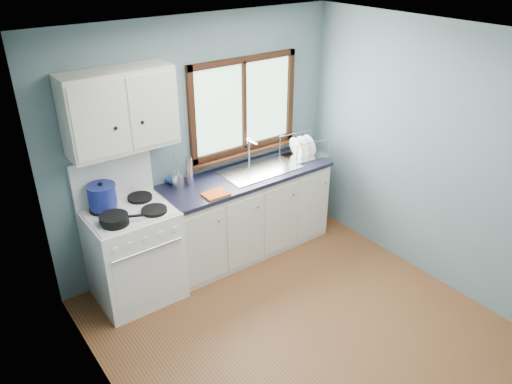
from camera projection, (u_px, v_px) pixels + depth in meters
floor at (313, 340)px, 4.34m from camera, size 3.20×3.60×0.02m
ceiling at (333, 43)px, 3.18m from camera, size 3.20×3.60×0.02m
wall_back at (199, 143)px, 5.05m from camera, size 3.20×0.02×2.50m
wall_left at (119, 296)px, 2.91m from camera, size 0.02×3.60×2.50m
wall_right at (449, 163)px, 4.61m from camera, size 0.02×3.60×2.50m
gas_range at (134, 251)px, 4.66m from camera, size 0.76×0.69×1.36m
base_cabinets at (246, 217)px, 5.40m from camera, size 1.85×0.60×0.88m
countertop at (246, 176)px, 5.17m from camera, size 1.89×0.64×0.04m
sink at (260, 175)px, 5.29m from camera, size 0.84×0.46×0.44m
window at (244, 112)px, 5.20m from camera, size 1.36×0.10×1.03m
upper_cabinets at (120, 111)px, 4.22m from camera, size 0.95×0.35×0.70m
skillet at (114, 218)px, 4.24m from camera, size 0.39×0.33×0.05m
stockpot at (102, 196)px, 4.40m from camera, size 0.27×0.27×0.25m
utensil_crock at (178, 180)px, 4.85m from camera, size 0.13×0.13×0.39m
thermos at (189, 171)px, 4.87m from camera, size 0.08×0.08×0.30m
soap_bottle at (181, 176)px, 4.85m from camera, size 0.12×0.12×0.23m
dish_towel at (216, 194)px, 4.74m from camera, size 0.25×0.18×0.02m
dish_rack at (303, 151)px, 5.56m from camera, size 0.49×0.39×0.24m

